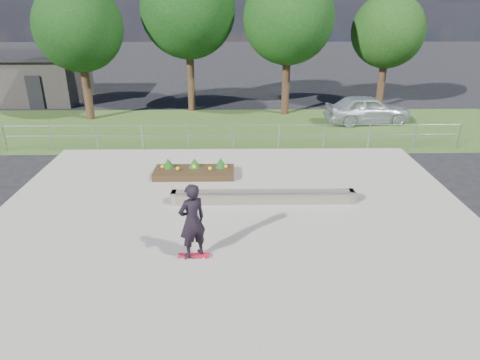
# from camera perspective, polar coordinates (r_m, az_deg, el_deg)

# --- Properties ---
(ground) EXTENTS (120.00, 120.00, 0.00)m
(ground) POSITION_cam_1_polar(r_m,az_deg,el_deg) (12.24, -0.84, -7.51)
(ground) COLOR black
(ground) RESTS_ON ground
(grass_verge) EXTENTS (30.00, 8.00, 0.02)m
(grass_verge) POSITION_cam_1_polar(r_m,az_deg,el_deg) (22.43, -0.88, 6.92)
(grass_verge) COLOR #325020
(grass_verge) RESTS_ON ground
(concrete_slab) EXTENTS (15.00, 15.00, 0.06)m
(concrete_slab) POSITION_cam_1_polar(r_m,az_deg,el_deg) (12.23, -0.84, -7.38)
(concrete_slab) COLOR gray
(concrete_slab) RESTS_ON ground
(fence) EXTENTS (20.06, 0.06, 1.20)m
(fence) POSITION_cam_1_polar(r_m,az_deg,el_deg) (18.85, -0.88, 6.20)
(fence) COLOR gray
(fence) RESTS_ON ground
(building) EXTENTS (8.40, 5.40, 3.00)m
(building) POSITION_cam_1_polar(r_m,az_deg,el_deg) (32.15, -27.34, 12.09)
(building) COLOR #2C2A27
(building) RESTS_ON ground
(tree_far_left) EXTENTS (4.55, 4.55, 7.15)m
(tree_far_left) POSITION_cam_1_polar(r_m,az_deg,el_deg) (24.92, -20.74, 18.48)
(tree_far_left) COLOR #362115
(tree_far_left) RESTS_ON ground
(tree_mid_left) EXTENTS (5.25, 5.25, 8.25)m
(tree_mid_left) POSITION_cam_1_polar(r_m,az_deg,el_deg) (25.68, -6.97, 21.47)
(tree_mid_left) COLOR #322014
(tree_mid_left) RESTS_ON ground
(tree_mid_right) EXTENTS (4.90, 4.90, 7.70)m
(tree_mid_right) POSITION_cam_1_polar(r_m,az_deg,el_deg) (24.75, 6.48, 20.57)
(tree_mid_right) COLOR #321E14
(tree_mid_right) RESTS_ON ground
(tree_far_right) EXTENTS (4.20, 4.20, 6.60)m
(tree_far_right) POSITION_cam_1_polar(r_m,az_deg,el_deg) (27.61, 19.12, 18.20)
(tree_far_right) COLOR #332014
(tree_far_right) RESTS_ON ground
(grind_ledge) EXTENTS (6.00, 0.44, 0.43)m
(grind_ledge) POSITION_cam_1_polar(r_m,az_deg,el_deg) (13.96, 3.08, -2.26)
(grind_ledge) COLOR brown
(grind_ledge) RESTS_ON concrete_slab
(planter_bed) EXTENTS (3.00, 1.20, 0.61)m
(planter_bed) POSITION_cam_1_polar(r_m,az_deg,el_deg) (16.21, -6.12, 1.24)
(planter_bed) COLOR black
(planter_bed) RESTS_ON concrete_slab
(skateboarder) EXTENTS (0.87, 0.79, 2.07)m
(skateboarder) POSITION_cam_1_polar(r_m,az_deg,el_deg) (10.73, -6.40, -5.46)
(skateboarder) COLOR silver
(skateboarder) RESTS_ON concrete_slab
(parked_car) EXTENTS (4.63, 2.25, 1.52)m
(parked_car) POSITION_cam_1_polar(r_m,az_deg,el_deg) (24.22, 16.61, 9.02)
(parked_car) COLOR silver
(parked_car) RESTS_ON ground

